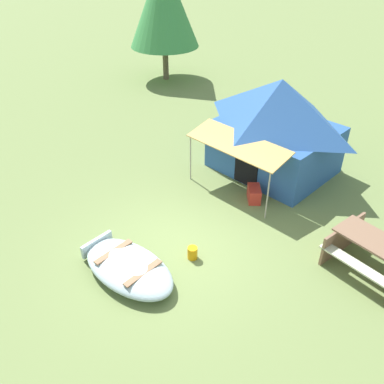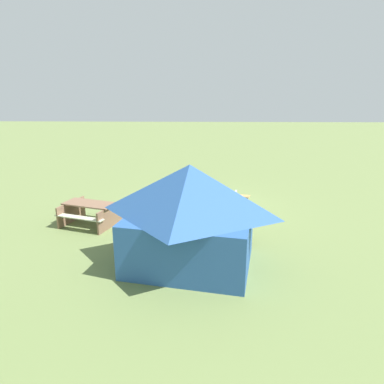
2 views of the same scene
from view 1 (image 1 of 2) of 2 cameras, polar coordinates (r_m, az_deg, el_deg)
name	(u,v)px [view 1 (image 1 of 2)]	position (r m, az deg, el deg)	size (l,w,h in m)	color
ground_plane	(177,247)	(9.38, -2.11, -7.69)	(80.00, 80.00, 0.00)	olive
beached_rowboat	(128,267)	(8.71, -8.87, -10.27)	(2.44, 1.55, 0.41)	#A4BAC3
canvas_cabin_tent	(277,125)	(11.79, 11.72, 9.10)	(3.82, 4.07, 2.70)	#2A5598
picnic_table	(376,253)	(9.32, 24.26, -7.75)	(2.12, 1.93, 0.78)	brown
cooler_box	(254,194)	(10.84, 8.62, -0.27)	(0.53, 0.31, 0.39)	red
fuel_can	(192,253)	(9.02, 0.07, -8.46)	(0.22, 0.22, 0.29)	orange
pine_tree_back_right	(163,2)	(18.78, -3.99, 24.82)	(2.98, 2.98, 5.01)	brown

